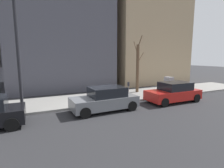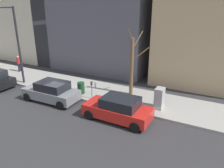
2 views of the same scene
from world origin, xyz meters
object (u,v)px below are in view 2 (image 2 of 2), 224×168
at_px(bare_tree, 132,65).
at_px(utility_box, 159,98).
at_px(parked_car_grey, 51,92).
at_px(parked_car_red, 118,109).
at_px(pedestrian_near_meter, 19,63).
at_px(streetlamp, 15,40).
at_px(parking_meter, 92,88).
at_px(trash_bin, 81,88).

bearing_deg(bare_tree, utility_box, -116.76).
bearing_deg(parked_car_grey, bare_tree, -54.59).
xyz_separation_m(parked_car_red, utility_box, (2.50, -1.85, 0.11)).
bearing_deg(pedestrian_near_meter, parked_car_red, 52.54).
bearing_deg(bare_tree, streetlamp, 103.66).
xyz_separation_m(parking_meter, streetlamp, (-0.17, 7.37, 3.04)).
xyz_separation_m(parked_car_red, streetlamp, (1.49, 10.39, 3.28)).
bearing_deg(pedestrian_near_meter, trash_bin, 57.49).
relative_size(parked_car_red, parked_car_grey, 0.99).
bearing_deg(parking_meter, parked_car_red, -118.74).
bearing_deg(trash_bin, parked_car_grey, 146.37).
height_order(trash_bin, pedestrian_near_meter, pedestrian_near_meter).
distance_m(bare_tree, pedestrian_near_meter, 12.81).
relative_size(parked_car_red, pedestrian_near_meter, 2.54).
height_order(bare_tree, pedestrian_near_meter, bare_tree).
distance_m(parked_car_grey, utility_box, 7.81).
xyz_separation_m(parked_car_red, trash_bin, (2.10, 4.33, -0.14)).
bearing_deg(trash_bin, utility_box, -86.29).
height_order(parked_car_red, parking_meter, parked_car_red).
bearing_deg(parked_car_red, trash_bin, 64.41).
xyz_separation_m(parked_car_grey, utility_box, (2.32, -7.45, 0.11)).
relative_size(parking_meter, bare_tree, 0.26).
bearing_deg(streetlamp, parked_car_red, -98.14).
xyz_separation_m(parked_car_grey, streetlamp, (1.31, 4.78, 3.28)).
xyz_separation_m(trash_bin, pedestrian_near_meter, (1.84, 9.17, 0.49)).
relative_size(parked_car_red, bare_tree, 0.82).
bearing_deg(trash_bin, parked_car_red, -115.92).
xyz_separation_m(parking_meter, trash_bin, (0.45, 1.31, -0.38)).
bearing_deg(streetlamp, trash_bin, -84.18).
bearing_deg(parking_meter, trash_bin, 71.08).
height_order(parked_car_grey, streetlamp, streetlamp).
distance_m(utility_box, streetlamp, 12.68).
xyz_separation_m(utility_box, streetlamp, (-1.02, 12.23, 3.17)).
bearing_deg(streetlamp, utility_box, -85.25).
bearing_deg(parked_car_grey, utility_box, -74.27).
bearing_deg(bare_tree, parked_car_red, -168.60).
relative_size(bare_tree, trash_bin, 5.71).
height_order(streetlamp, pedestrian_near_meter, streetlamp).
distance_m(trash_bin, pedestrian_near_meter, 9.37).
relative_size(parking_meter, utility_box, 0.94).
bearing_deg(parking_meter, utility_box, -80.08).
relative_size(streetlamp, trash_bin, 7.22).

